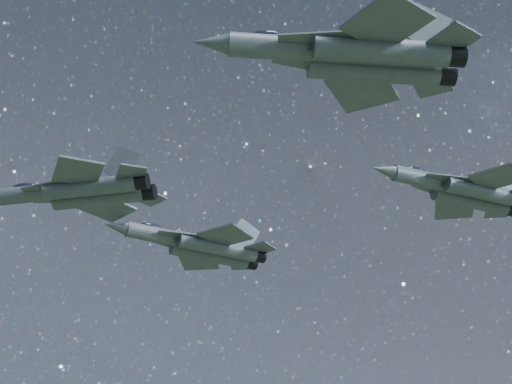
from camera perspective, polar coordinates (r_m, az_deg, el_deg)
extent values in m
cylinder|color=#373F45|center=(86.47, -14.45, -0.09)|extent=(8.18, 4.44, 1.71)
ellipsoid|color=black|center=(87.41, -15.17, 0.30)|extent=(2.84, 1.99, 0.84)
cube|color=#373F45|center=(84.23, -10.96, 0.25)|extent=(8.97, 4.68, 1.42)
cylinder|color=#373F45|center=(82.96, -10.98, 0.33)|extent=(9.20, 4.82, 1.71)
cylinder|color=#373F45|center=(84.73, -10.45, -0.36)|extent=(9.20, 4.82, 1.71)
cylinder|color=black|center=(81.28, -7.69, 0.68)|extent=(1.88, 1.97, 1.58)
cylinder|color=black|center=(83.08, -7.22, -0.03)|extent=(1.88, 1.97, 1.58)
cube|color=#373F45|center=(84.45, -13.67, 0.42)|extent=(5.48, 4.00, 0.13)
cube|color=#373F45|center=(86.78, -12.89, -0.50)|extent=(5.81, 2.13, 0.13)
cube|color=#373F45|center=(81.06, -11.79, 1.33)|extent=(5.01, 5.44, 0.22)
cube|color=#373F45|center=(87.05, -9.95, -1.05)|extent=(6.26, 6.16, 0.22)
cube|color=#373F45|center=(80.36, -8.30, 1.27)|extent=(2.93, 3.11, 0.16)
cube|color=#373F45|center=(84.50, -7.19, -0.38)|extent=(3.71, 3.68, 0.16)
cube|color=#373F45|center=(82.66, -8.88, 1.90)|extent=(3.51, 1.78, 3.89)
cube|color=#373F45|center=(84.88, -8.27, 0.99)|extent=(3.71, 1.21, 3.89)
cylinder|color=#373F45|center=(89.44, -6.28, -2.94)|extent=(7.86, 3.84, 1.63)
cone|color=#373F45|center=(88.09, -9.33, -2.30)|extent=(2.82, 2.14, 1.46)
ellipsoid|color=black|center=(89.42, -7.00, -2.33)|extent=(2.70, 1.78, 0.80)
cube|color=#373F45|center=(91.17, -3.08, -3.63)|extent=(8.64, 4.03, 1.36)
cylinder|color=#373F45|center=(90.25, -2.58, -3.70)|extent=(8.85, 4.15, 1.63)
cylinder|color=#373F45|center=(92.00, -3.11, -4.18)|extent=(8.85, 4.15, 1.63)
cylinder|color=black|center=(92.08, 0.16, -4.25)|extent=(1.74, 1.84, 1.50)
cylinder|color=black|center=(93.79, -0.41, -4.72)|extent=(1.74, 1.84, 1.50)
cube|color=#373F45|center=(88.77, -4.83, -2.90)|extent=(5.52, 1.73, 0.13)
cube|color=#373F45|center=(91.16, -5.49, -3.58)|extent=(5.32, 3.58, 0.13)
cube|color=#373F45|center=(88.18, -2.05, -2.94)|extent=(5.99, 5.93, 0.21)
cube|color=#373F45|center=(94.13, -3.83, -4.61)|extent=(4.98, 5.35, 0.21)
cube|color=#373F45|center=(90.89, 0.30, -3.77)|extent=(3.54, 3.53, 0.16)
cube|color=#373F45|center=(94.84, -0.99, -4.86)|extent=(2.92, 3.07, 0.16)
cube|color=#373F45|center=(92.00, -0.76, -2.86)|extent=(3.59, 0.95, 3.71)
cube|color=#373F45|center=(94.14, -1.45, -3.48)|extent=(3.43, 1.51, 3.71)
cylinder|color=#373F45|center=(56.73, 2.17, 9.56)|extent=(7.88, 2.01, 1.65)
cone|color=#373F45|center=(56.34, -3.02, 9.89)|extent=(2.60, 1.60, 1.48)
ellipsoid|color=black|center=(57.08, 0.87, 10.28)|extent=(2.56, 1.23, 0.81)
cube|color=#373F45|center=(57.62, 7.65, 9.09)|extent=(8.72, 1.99, 1.37)
cylinder|color=#373F45|center=(56.62, 8.34, 9.31)|extent=(8.94, 2.06, 1.65)
cylinder|color=#373F45|center=(58.24, 7.86, 8.05)|extent=(8.94, 2.06, 1.65)
cylinder|color=black|center=(57.91, 13.07, 8.86)|extent=(1.44, 1.58, 1.52)
cylinder|color=black|center=(59.49, 12.45, 7.64)|extent=(1.44, 1.58, 1.52)
cube|color=#373F45|center=(55.81, 4.34, 10.21)|extent=(5.61, 2.43, 0.13)
cube|color=#373F45|center=(58.03, 3.85, 8.46)|extent=(5.60, 1.94, 0.13)
cube|color=#373F45|center=(54.80, 8.74, 11.11)|extent=(5.72, 5.92, 0.21)
cube|color=#373F45|center=(60.31, 7.10, 6.81)|extent=(5.88, 6.02, 0.21)
cube|color=#373F45|center=(56.89, 13.06, 9.89)|extent=(3.37, 3.46, 0.16)
cube|color=#373F45|center=(60.54, 11.66, 7.09)|extent=(3.47, 3.53, 0.16)
cube|color=#373F45|center=(58.42, 11.23, 10.75)|extent=(3.66, 0.64, 3.76)
cube|color=#373F45|center=(60.38, 10.54, 9.19)|extent=(3.67, 0.51, 3.76)
cylinder|color=#373F45|center=(83.71, 11.36, 0.78)|extent=(7.62, 3.39, 1.57)
cone|color=#373F45|center=(81.30, 8.51, 1.44)|extent=(2.70, 1.97, 1.41)
ellipsoid|color=black|center=(83.46, 10.61, 1.39)|extent=(2.59, 1.63, 0.78)
cube|color=#373F45|center=(86.53, 14.25, 0.07)|extent=(8.39, 3.54, 1.31)
cylinder|color=#373F45|center=(85.86, 14.90, 0.04)|extent=(8.60, 3.65, 1.57)
cylinder|color=#373F45|center=(87.24, 14.11, -0.54)|extent=(8.60, 3.65, 1.57)
cylinder|color=black|center=(89.94, 16.50, -1.08)|extent=(1.63, 1.74, 1.45)
cube|color=#373F45|center=(83.66, 12.91, 0.88)|extent=(5.31, 1.43, 0.12)
cube|color=#373F45|center=(85.57, 11.88, 0.06)|extent=(5.21, 3.26, 0.12)
cube|color=#373F45|center=(84.21, 15.74, 0.91)|extent=(5.79, 5.77, 0.20)
cube|color=#373F45|center=(88.91, 13.09, -1.07)|extent=(4.96, 5.29, 0.20)
cube|color=#373F45|center=(90.67, 15.78, -1.27)|extent=(2.91, 3.05, 0.15)
cube|color=#373F45|center=(88.28, 16.36, 0.85)|extent=(3.49, 0.76, 3.59)
cube|color=#373F45|center=(89.96, 15.38, 0.13)|extent=(3.37, 1.31, 3.59)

